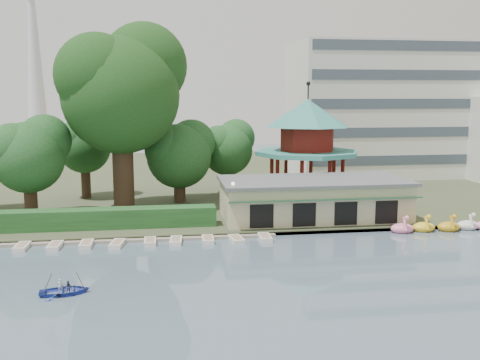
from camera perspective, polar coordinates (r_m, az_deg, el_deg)
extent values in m
plane|color=slate|center=(31.83, 1.09, -14.09)|extent=(220.00, 220.00, 0.00)
cube|color=#424930|center=(81.96, -4.78, 0.30)|extent=(220.00, 70.00, 0.40)
cube|color=gray|center=(48.05, -2.25, -5.90)|extent=(220.00, 0.60, 0.30)
cube|color=gray|center=(48.27, -16.64, -6.25)|extent=(34.00, 1.60, 0.24)
cube|color=beige|center=(53.98, 7.83, -2.10)|extent=(18.00, 8.00, 3.60)
cube|color=#595B5E|center=(53.65, 7.87, -0.05)|extent=(18.60, 8.60, 0.30)
cube|color=#194C2D|center=(49.79, 9.21, -2.12)|extent=(18.00, 1.59, 0.45)
cylinder|color=beige|center=(64.20, 7.07, -1.41)|extent=(10.40, 10.40, 1.20)
cylinder|color=teal|center=(63.51, 7.15, 2.90)|extent=(12.40, 12.40, 0.50)
cylinder|color=maroon|center=(63.36, 7.18, 4.38)|extent=(6.40, 6.40, 2.80)
cone|color=teal|center=(63.20, 7.24, 7.09)|extent=(10.00, 10.00, 3.20)
cylinder|color=black|center=(63.17, 7.28, 9.36)|extent=(0.16, 0.16, 1.80)
cube|color=silver|center=(86.25, 15.70, 7.24)|extent=(30.00, 14.00, 20.00)
cone|color=silver|center=(173.85, -21.20, 14.14)|extent=(6.00, 6.00, 60.00)
cube|color=#235424|center=(51.67, -19.47, -4.05)|extent=(30.00, 2.00, 1.80)
cylinder|color=black|center=(49.34, -0.74, -2.82)|extent=(0.12, 0.12, 4.00)
sphere|color=beige|center=(48.96, -0.75, -0.41)|extent=(0.36, 0.36, 0.36)
cylinder|color=#3A281C|center=(57.51, -12.37, 1.58)|extent=(2.18, 2.18, 9.79)
sphere|color=#1D4518|center=(57.06, -12.61, 8.81)|extent=(12.12, 12.12, 12.12)
sphere|color=#1D4518|center=(58.84, -10.18, 11.93)|extent=(9.09, 9.09, 9.09)
sphere|color=#1D4518|center=(56.09, -14.97, 10.73)|extent=(8.48, 8.48, 8.48)
cylinder|color=#3A281C|center=(57.29, -21.44, -1.35)|extent=(1.27, 1.27, 4.88)
sphere|color=#235424|center=(56.79, -21.65, 2.25)|extent=(7.07, 7.07, 7.07)
sphere|color=#235424|center=(57.37, -20.12, 3.96)|extent=(5.31, 5.31, 5.31)
sphere|color=#235424|center=(56.32, -23.10, 3.11)|extent=(4.95, 4.95, 4.95)
cylinder|color=#3A281C|center=(61.73, -6.46, -0.37)|extent=(1.33, 1.33, 4.27)
sphere|color=#235424|center=(61.30, -6.51, 2.55)|extent=(7.36, 7.36, 7.36)
sphere|color=#235424|center=(62.32, -5.21, 3.93)|extent=(5.52, 5.52, 5.52)
sphere|color=#235424|center=(60.46, -7.73, 3.25)|extent=(5.15, 5.15, 5.15)
cylinder|color=#3A281C|center=(66.10, -1.37, 0.38)|extent=(1.12, 1.12, 4.44)
sphere|color=#235424|center=(65.69, -1.38, 3.22)|extent=(6.24, 6.24, 6.24)
sphere|color=#235424|center=(66.65, -0.41, 4.53)|extent=(4.68, 4.68, 4.68)
sphere|color=#235424|center=(64.87, -2.28, 3.93)|extent=(4.37, 4.37, 4.37)
cylinder|color=#3A281C|center=(66.26, -16.13, 0.24)|extent=(1.10, 1.10, 4.89)
sphere|color=#235424|center=(65.83, -16.26, 3.36)|extent=(6.10, 6.10, 6.10)
sphere|color=#235424|center=(66.45, -15.17, 4.81)|extent=(4.57, 4.57, 4.57)
sphere|color=#235424|center=(65.31, -17.30, 4.13)|extent=(4.27, 4.27, 4.27)
ellipsoid|color=pink|center=(51.76, 16.90, -4.98)|extent=(2.16, 1.44, 0.99)
cylinder|color=pink|center=(51.15, 17.19, -4.52)|extent=(0.26, 0.79, 1.29)
sphere|color=pink|center=(50.74, 17.36, -3.88)|extent=(0.44, 0.44, 0.44)
ellipsoid|color=yellow|center=(52.84, 18.99, -4.80)|extent=(2.16, 1.44, 0.99)
cylinder|color=yellow|center=(52.25, 19.30, -4.35)|extent=(0.26, 0.79, 1.29)
sphere|color=yellow|center=(51.85, 19.49, -3.72)|extent=(0.44, 0.44, 0.44)
ellipsoid|color=gold|center=(53.80, 21.38, -4.69)|extent=(2.16, 1.44, 0.99)
cylinder|color=gold|center=(53.22, 21.70, -4.25)|extent=(0.26, 0.79, 1.29)
sphere|color=gold|center=(52.83, 21.90, -3.63)|extent=(0.44, 0.44, 0.44)
ellipsoid|color=silver|center=(55.08, 23.11, -4.49)|extent=(2.16, 1.44, 0.99)
cylinder|color=silver|center=(54.51, 23.44, -4.05)|extent=(0.26, 0.79, 1.29)
sphere|color=silver|center=(54.13, 23.65, -3.45)|extent=(0.44, 0.44, 0.44)
cube|color=silver|center=(47.87, -22.24, -6.60)|extent=(1.03, 2.31, 0.36)
cube|color=silver|center=(47.22, -19.12, -6.63)|extent=(1.10, 2.34, 0.36)
cube|color=silver|center=(46.92, -16.05, -6.58)|extent=(1.03, 2.31, 0.36)
cube|color=silver|center=(46.36, -12.96, -6.65)|extent=(1.34, 2.43, 0.36)
cube|color=silver|center=(46.50, -9.57, -6.49)|extent=(1.03, 2.31, 0.36)
cube|color=silver|center=(46.42, -6.85, -6.46)|extent=(1.19, 2.38, 0.36)
cube|color=silver|center=(46.64, -3.45, -6.33)|extent=(1.09, 2.34, 0.36)
cube|color=silver|center=(46.60, -0.39, -6.33)|extent=(1.26, 2.40, 0.36)
cube|color=silver|center=(47.22, 2.67, -6.14)|extent=(1.06, 2.32, 0.36)
imported|color=#324AB4|center=(36.34, -18.22, -10.81)|extent=(4.68, 3.61, 0.90)
imported|color=silver|center=(36.56, -18.65, -10.59)|extent=(0.33, 0.24, 0.85)
imported|color=#353854|center=(36.08, -17.81, -10.83)|extent=(0.44, 0.36, 0.82)
cylinder|color=#3A281C|center=(36.60, -20.10, -10.93)|extent=(0.94, 0.29, 2.01)
cylinder|color=#3A281C|center=(36.18, -16.31, -10.97)|extent=(0.94, 0.29, 2.01)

